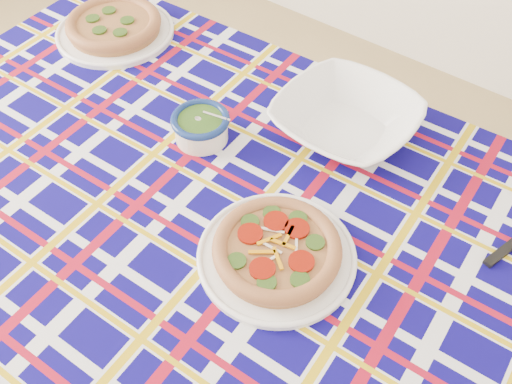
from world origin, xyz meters
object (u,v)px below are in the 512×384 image
Objects in this scene: dining_table at (218,232)px; pesto_bowl at (201,125)px; serving_bowl at (346,119)px; main_focaccia_plate at (277,249)px.

pesto_bowl is (-0.14, 0.12, 0.11)m from dining_table.
pesto_bowl is 0.29m from serving_bowl.
main_focaccia_plate is at bearing -11.04° from dining_table.
dining_table is 13.18× the size of pesto_bowl.
serving_bowl is (-0.07, 0.34, 0.01)m from main_focaccia_plate.
serving_bowl is at bearing 102.08° from main_focaccia_plate.
pesto_bowl is (-0.29, 0.15, 0.01)m from main_focaccia_plate.
pesto_bowl is at bearing 153.44° from main_focaccia_plate.
main_focaccia_plate is at bearing -77.92° from serving_bowl.
pesto_bowl is 0.42× the size of serving_bowl.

